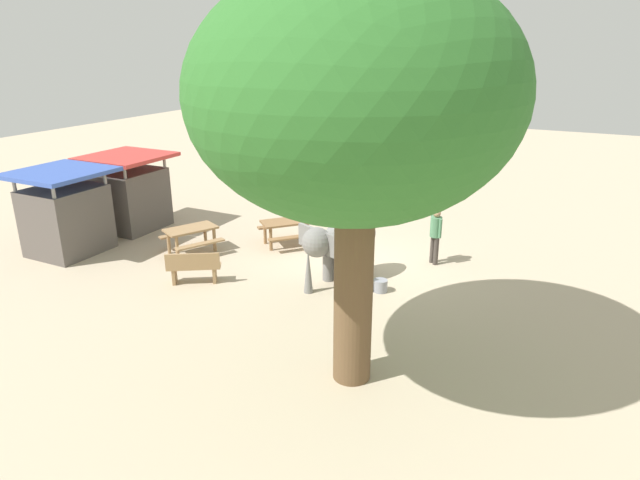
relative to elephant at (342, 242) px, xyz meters
name	(u,v)px	position (x,y,z in m)	size (l,w,h in m)	color
ground_plane	(356,268)	(0.99, 0.00, -1.08)	(60.00, 60.00, 0.00)	#BAA88C
elephant	(342,242)	(0.00, 0.00, 0.00)	(2.43, 1.93, 1.70)	slate
person_handler	(436,232)	(2.30, -1.87, -0.14)	(0.36, 0.41, 1.62)	#3F3833
shade_tree_main	(358,97)	(-4.03, -2.07, 4.12)	(5.83, 5.35, 7.32)	brown
wooden_bench	(194,267)	(-1.93, 3.39, -0.61)	(1.08, 1.40, 0.88)	#9E7A51
picnic_table_near	(286,227)	(1.75, 2.72, -0.50)	(2.11, 2.10, 0.78)	olive
picnic_table_far	(191,234)	(-0.13, 4.93, -0.50)	(2.00, 1.99, 0.78)	#9E7A51
market_stall_blue	(66,216)	(-1.75, 8.25, 0.06)	(2.50, 2.50, 2.52)	#59514C
market_stall_red	(131,196)	(0.85, 8.25, 0.06)	(2.50, 2.50, 2.52)	#59514C
feed_bucket	(380,286)	(-0.18, -1.19, -0.92)	(0.36, 0.36, 0.32)	gray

